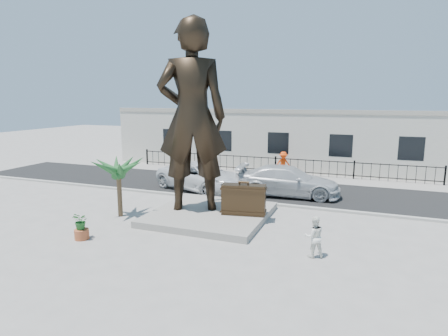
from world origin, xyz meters
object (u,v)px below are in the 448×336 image
object	(u,v)px
tourist	(314,237)
car_white	(202,176)
statue	(192,117)
suitcase	(244,200)

from	to	relation	value
tourist	car_white	distance (m)	10.79
statue	tourist	size ratio (longest dim) A/B	5.88
statue	suitcase	xyz separation A→B (m)	(2.55, -0.08, -3.66)
tourist	suitcase	bearing A→B (deg)	-64.52
suitcase	tourist	world-z (taller)	suitcase
suitcase	car_white	world-z (taller)	suitcase
tourist	car_white	xyz separation A→B (m)	(-7.66, 7.60, 0.10)
car_white	statue	bearing A→B (deg)	-140.20
suitcase	tourist	xyz separation A→B (m)	(3.50, -2.90, -0.25)
statue	car_white	size ratio (longest dim) A/B	1.46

